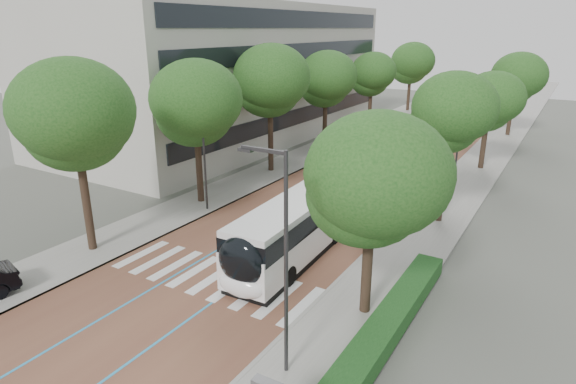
{
  "coord_description": "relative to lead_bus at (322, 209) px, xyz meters",
  "views": [
    {
      "loc": [
        14.14,
        -15.03,
        11.6
      ],
      "look_at": [
        0.21,
        8.04,
        2.4
      ],
      "focal_mm": 30.0,
      "sensor_mm": 36.0,
      "label": 1
    }
  ],
  "objects": [
    {
      "name": "road",
      "position": [
        -2.33,
        31.64,
        -1.62
      ],
      "size": [
        11.0,
        140.0,
        0.02
      ],
      "primitive_type": "cube",
      "color": "brown",
      "rests_on": "ground"
    },
    {
      "name": "trees_left",
      "position": [
        -9.83,
        15.92,
        5.15
      ],
      "size": [
        6.2,
        61.1,
        9.94
      ],
      "color": "black",
      "rests_on": "ground"
    },
    {
      "name": "bus_queued_0",
      "position": [
        0.07,
        15.93,
        -0.0
      ],
      "size": [
        3.34,
        12.54,
        3.2
      ],
      "rotation": [
        0.0,
        0.0,
        0.07
      ],
      "color": "white",
      "rests_on": "ground"
    },
    {
      "name": "ground",
      "position": [
        -2.33,
        -8.36,
        -1.63
      ],
      "size": [
        160.0,
        160.0,
        0.0
      ],
      "primitive_type": "plane",
      "color": "#51544C",
      "rests_on": "ground"
    },
    {
      "name": "streetlight_near",
      "position": [
        4.29,
        -11.36,
        3.19
      ],
      "size": [
        1.82,
        0.2,
        8.0
      ],
      "color": "#313033",
      "rests_on": "sidewalk_right"
    },
    {
      "name": "sidewalk_right",
      "position": [
        5.17,
        31.64,
        -1.57
      ],
      "size": [
        4.0,
        140.0,
        0.12
      ],
      "primitive_type": "cube",
      "color": "gray",
      "rests_on": "ground"
    },
    {
      "name": "hedge",
      "position": [
        6.77,
        -8.36,
        -1.11
      ],
      "size": [
        1.2,
        14.0,
        0.8
      ],
      "primitive_type": "cube",
      "color": "#143B16",
      "rests_on": "sidewalk_right"
    },
    {
      "name": "bus_queued_1",
      "position": [
        -0.2,
        28.81,
        -0.0
      ],
      "size": [
        3.33,
        12.54,
        3.2
      ],
      "rotation": [
        0.0,
        0.0,
        0.07
      ],
      "color": "white",
      "rests_on": "ground"
    },
    {
      "name": "kerb_left",
      "position": [
        -7.93,
        31.64,
        -1.57
      ],
      "size": [
        0.2,
        140.0,
        0.14
      ],
      "primitive_type": "cube",
      "color": "gray",
      "rests_on": "ground"
    },
    {
      "name": "bus_queued_2",
      "position": [
        0.58,
        43.31,
        -0.0
      ],
      "size": [
        3.11,
        12.5,
        3.2
      ],
      "rotation": [
        0.0,
        0.0,
        -0.05
      ],
      "color": "white",
      "rests_on": "ground"
    },
    {
      "name": "sidewalk_left",
      "position": [
        -9.83,
        31.64,
        -1.57
      ],
      "size": [
        4.0,
        140.0,
        0.12
      ],
      "primitive_type": "cube",
      "color": "gray",
      "rests_on": "ground"
    },
    {
      "name": "lamp_post_left",
      "position": [
        -8.43,
        -0.36,
        2.49
      ],
      "size": [
        0.14,
        0.14,
        8.0
      ],
      "primitive_type": "cylinder",
      "color": "#313033",
      "rests_on": "sidewalk_left"
    },
    {
      "name": "streetlight_far",
      "position": [
        4.29,
        13.64,
        3.19
      ],
      "size": [
        1.82,
        0.2,
        8.0
      ],
      "color": "#313033",
      "rests_on": "sidewalk_right"
    },
    {
      "name": "kerb_right",
      "position": [
        3.27,
        31.64,
        -1.57
      ],
      "size": [
        0.2,
        140.0,
        0.14
      ],
      "primitive_type": "cube",
      "color": "gray",
      "rests_on": "ground"
    },
    {
      "name": "lane_line_right",
      "position": [
        -0.73,
        31.64,
        -1.6
      ],
      "size": [
        0.12,
        126.0,
        0.01
      ],
      "primitive_type": "cube",
      "color": "#2891CA",
      "rests_on": "road"
    },
    {
      "name": "zebra_crossing",
      "position": [
        -2.13,
        -7.36,
        -1.6
      ],
      "size": [
        10.55,
        3.6,
        0.01
      ],
      "color": "silver",
      "rests_on": "ground"
    },
    {
      "name": "office_building",
      "position": [
        -21.8,
        19.64,
        5.37
      ],
      "size": [
        18.11,
        40.0,
        14.0
      ],
      "color": "#A6A39A",
      "rests_on": "ground"
    },
    {
      "name": "lead_bus",
      "position": [
        0.0,
        0.0,
        0.0
      ],
      "size": [
        3.32,
        18.49,
        3.2
      ],
      "rotation": [
        0.0,
        0.0,
        0.04
      ],
      "color": "black",
      "rests_on": "ground"
    },
    {
      "name": "trees_right",
      "position": [
        5.37,
        14.51,
        4.35
      ],
      "size": [
        5.89,
        47.81,
        8.75
      ],
      "color": "black",
      "rests_on": "ground"
    },
    {
      "name": "lane_line_left",
      "position": [
        -3.93,
        31.64,
        -1.6
      ],
      "size": [
        0.12,
        126.0,
        0.01
      ],
      "primitive_type": "cube",
      "color": "#2891CA",
      "rests_on": "road"
    }
  ]
}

